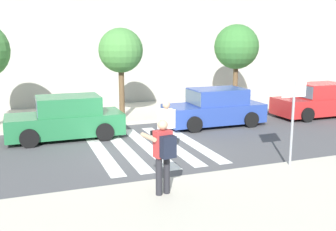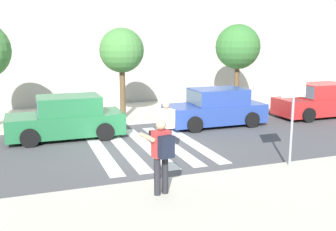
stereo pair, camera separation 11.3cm
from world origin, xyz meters
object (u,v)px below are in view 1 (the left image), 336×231
(photographer_with_backpack, at_px, (163,151))
(stop_sign, at_px, (294,96))
(pedestrian_crossing, at_px, (166,125))
(parked_car_green, at_px, (66,119))
(street_tree_east, at_px, (236,47))
(street_tree_center, at_px, (121,51))
(parked_car_blue, at_px, (215,108))
(parked_car_red, at_px, (318,101))

(photographer_with_backpack, bearing_deg, stop_sign, 10.36)
(photographer_with_backpack, bearing_deg, pedestrian_crossing, 68.55)
(stop_sign, height_order, parked_car_green, stop_sign)
(stop_sign, distance_m, street_tree_east, 9.12)
(stop_sign, xyz_separation_m, parked_car_green, (-5.42, 5.75, -1.36))
(stop_sign, height_order, street_tree_center, street_tree_center)
(photographer_with_backpack, relative_size, street_tree_center, 0.44)
(parked_car_green, distance_m, street_tree_east, 9.31)
(stop_sign, distance_m, parked_car_blue, 5.94)
(parked_car_red, height_order, street_tree_east, street_tree_east)
(photographer_with_backpack, xyz_separation_m, street_tree_center, (1.21, 8.65, 1.88))
(parked_car_red, bearing_deg, pedestrian_crossing, -159.28)
(parked_car_blue, height_order, street_tree_east, street_tree_east)
(stop_sign, bearing_deg, street_tree_east, 69.63)
(parked_car_red, distance_m, street_tree_center, 9.33)
(photographer_with_backpack, distance_m, street_tree_center, 8.93)
(pedestrian_crossing, height_order, street_tree_east, street_tree_east)
(street_tree_center, bearing_deg, pedestrian_crossing, -89.56)
(parked_car_blue, height_order, parked_car_red, same)
(parked_car_red, bearing_deg, parked_car_green, 180.00)
(pedestrian_crossing, bearing_deg, photographer_with_backpack, -111.45)
(parked_car_green, height_order, street_tree_east, street_tree_east)
(street_tree_center, bearing_deg, street_tree_east, 5.49)
(pedestrian_crossing, bearing_deg, stop_sign, -41.62)
(photographer_with_backpack, relative_size, parked_car_blue, 0.42)
(stop_sign, bearing_deg, street_tree_center, 109.45)
(parked_car_blue, bearing_deg, stop_sign, -96.11)
(photographer_with_backpack, bearing_deg, parked_car_blue, 54.54)
(parked_car_blue, xyz_separation_m, parked_car_red, (5.37, 0.00, 0.00))
(street_tree_center, height_order, street_tree_east, street_tree_east)
(parked_car_blue, distance_m, parked_car_red, 5.37)
(street_tree_east, bearing_deg, street_tree_center, -174.51)
(photographer_with_backpack, relative_size, parked_car_green, 0.42)
(photographer_with_backpack, bearing_deg, parked_car_green, 102.30)
(parked_car_blue, distance_m, street_tree_center, 4.66)
(pedestrian_crossing, xyz_separation_m, parked_car_blue, (3.37, 3.30, -0.25))
(parked_car_green, bearing_deg, street_tree_east, 17.72)
(stop_sign, xyz_separation_m, parked_car_red, (5.98, 5.75, -1.36))
(pedestrian_crossing, bearing_deg, parked_car_blue, 44.44)
(pedestrian_crossing, relative_size, parked_car_blue, 0.42)
(photographer_with_backpack, xyz_separation_m, parked_car_blue, (4.62, 6.48, -0.44))
(parked_car_red, height_order, street_tree_center, street_tree_center)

